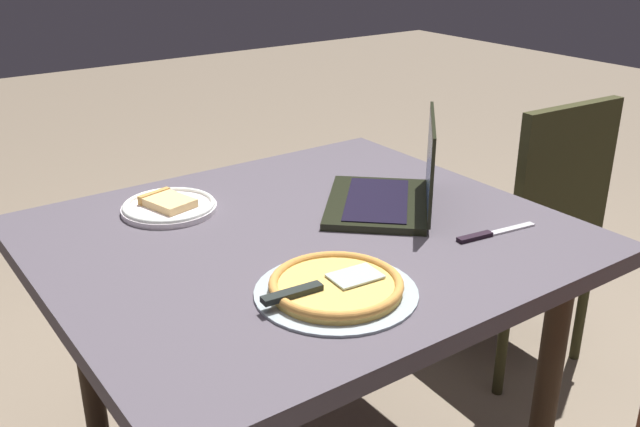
# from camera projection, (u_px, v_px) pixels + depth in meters

# --- Properties ---
(dining_table) EXTENTS (1.18, 1.04, 0.75)m
(dining_table) POSITION_uv_depth(u_px,v_px,m) (304.00, 263.00, 1.69)
(dining_table) COLOR #4A434B
(dining_table) RESTS_ON ground_plane
(laptop) EXTENTS (0.42, 0.42, 0.23)m
(laptop) POSITION_uv_depth(u_px,v_px,m) (393.00, 190.00, 1.78)
(laptop) COLOR black
(laptop) RESTS_ON dining_table
(pizza_plate) EXTENTS (0.24, 0.24, 0.04)m
(pizza_plate) POSITION_uv_depth(u_px,v_px,m) (169.00, 206.00, 1.77)
(pizza_plate) COLOR white
(pizza_plate) RESTS_ON dining_table
(pizza_tray) EXTENTS (0.32, 0.32, 0.03)m
(pizza_tray) POSITION_uv_depth(u_px,v_px,m) (336.00, 286.00, 1.38)
(pizza_tray) COLOR #9AA9AE
(pizza_tray) RESTS_ON dining_table
(table_knife) EXTENTS (0.22, 0.05, 0.01)m
(table_knife) POSITION_uv_depth(u_px,v_px,m) (489.00, 234.00, 1.64)
(table_knife) COLOR silver
(table_knife) RESTS_ON dining_table
(chair_far) EXTENTS (0.44, 0.44, 0.93)m
(chair_far) POSITION_uv_depth(u_px,v_px,m) (531.00, 222.00, 2.27)
(chair_far) COLOR #302F19
(chair_far) RESTS_ON ground_plane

